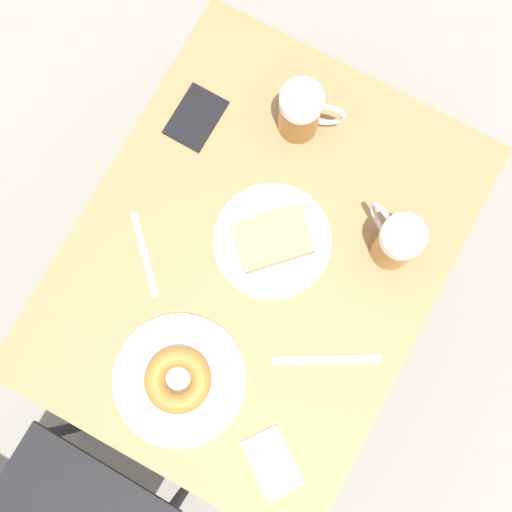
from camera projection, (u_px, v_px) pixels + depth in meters
The scene contains 10 objects.
ground_plane at pixel (256, 301), 2.16m from camera, with size 8.00×8.00×0.00m, color gray.
table at pixel (256, 264), 1.49m from camera, with size 0.71×0.91×0.75m.
plate_with_cake at pixel (272, 240), 1.41m from camera, with size 0.24×0.24×0.04m.
plate_with_donut at pixel (179, 380), 1.36m from camera, with size 0.26×0.26×0.05m.
beer_mug_left at pixel (302, 112), 1.40m from camera, with size 0.13×0.08×0.14m.
beer_mug_center at pixel (396, 241), 1.35m from camera, with size 0.12×0.09×0.14m.
napkin_folded at pixel (272, 463), 1.34m from camera, with size 0.14×0.13×0.00m.
fork at pixel (145, 254), 1.42m from camera, with size 0.13×0.14×0.00m.
knife at pixel (326, 360), 1.38m from camera, with size 0.19×0.12×0.00m.
passport_near_edge at pixel (196, 117), 1.47m from camera, with size 0.09×0.13×0.01m.
Camera 1 is at (-0.12, 0.22, 2.15)m, focal length 50.00 mm.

